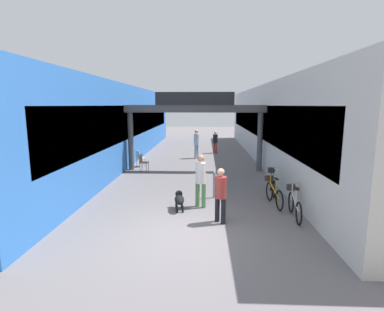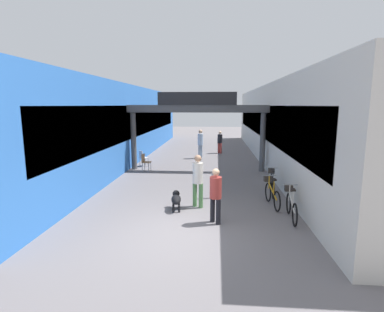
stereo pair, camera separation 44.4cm
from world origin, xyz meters
name	(u,v)px [view 2 (the right image)]	position (x,y,z in m)	size (l,w,h in m)	color
ground_plane	(178,234)	(0.00, 0.00, 0.00)	(80.00, 80.00, 0.00)	slate
storefront_left	(119,123)	(-5.09, 11.00, 2.23)	(3.00, 26.00, 4.47)	blue
storefront_right	(285,124)	(5.09, 11.00, 2.23)	(3.00, 26.00, 4.47)	beige
arcade_sign_gateway	(197,115)	(0.00, 7.90, 2.85)	(7.40, 0.47, 4.02)	#4C4C4F
pedestrian_with_dog	(198,177)	(0.40, 2.15, 1.02)	(0.46, 0.46, 1.77)	#4C7F47
pedestrian_companion	(216,192)	(0.99, 0.82, 0.92)	(0.48, 0.48, 1.61)	black
pedestrian_carrying_crate	(200,142)	(-0.01, 11.45, 1.07)	(0.46, 0.46, 1.85)	#8C9EB2
pedestrian_elderly_walking	(220,141)	(1.26, 13.62, 0.89)	(0.47, 0.47, 1.58)	#99332D
dog_on_leash	(176,199)	(-0.29, 1.85, 0.36)	(0.40, 0.81, 0.58)	black
bicycle_silver_nearest	(291,204)	(3.25, 1.38, 0.44)	(0.46, 1.69, 0.98)	black
bicycle_orange_second	(272,193)	(2.88, 2.56, 0.44)	(0.46, 1.69, 0.98)	black
bicycle_black_third	(272,183)	(3.14, 3.88, 0.44)	(0.46, 1.69, 0.98)	black
bollard_post_metal	(213,185)	(0.88, 3.18, 0.50)	(0.10, 0.10, 0.99)	gray
cafe_chair_wood_nearer	(145,161)	(-2.66, 7.47, 0.54)	(0.44, 0.44, 0.89)	gray
cafe_chair_aluminium_farther	(143,157)	(-3.08, 8.65, 0.54)	(0.56, 0.56, 0.89)	gray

